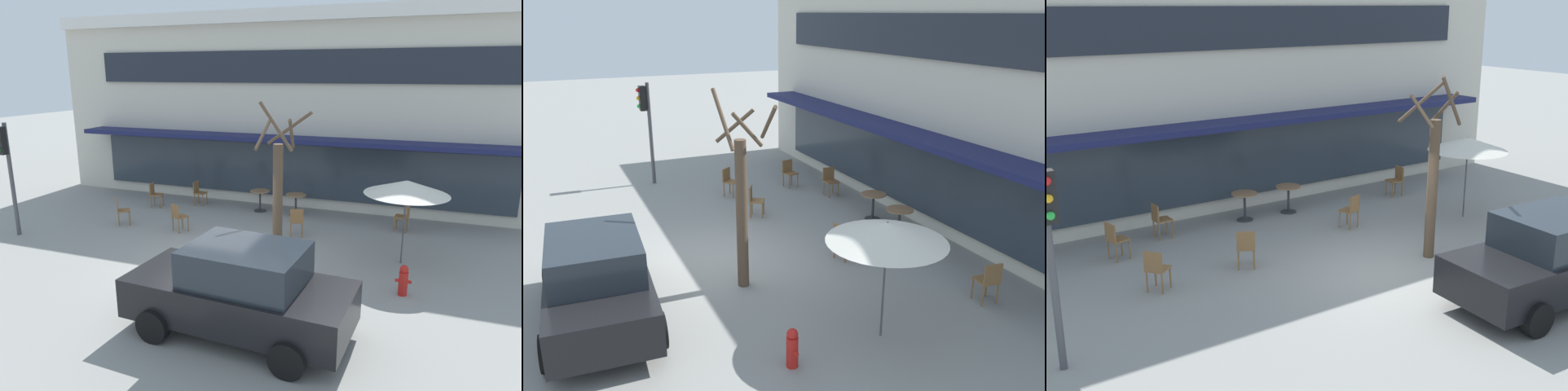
{
  "view_description": "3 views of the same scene",
  "coord_description": "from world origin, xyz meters",
  "views": [
    {
      "loc": [
        4.84,
        -9.89,
        4.78
      ],
      "look_at": [
        0.06,
        3.07,
        1.12
      ],
      "focal_mm": 32.0,
      "sensor_mm": 36.0,
      "label": 1
    },
    {
      "loc": [
        11.54,
        -3.31,
        5.56
      ],
      "look_at": [
        -0.79,
        2.31,
        1.04
      ],
      "focal_mm": 38.0,
      "sensor_mm": 36.0,
      "label": 2
    },
    {
      "loc": [
        -8.74,
        -9.67,
        5.6
      ],
      "look_at": [
        -0.27,
        2.63,
        1.2
      ],
      "focal_mm": 45.0,
      "sensor_mm": 36.0,
      "label": 3
    }
  ],
  "objects": [
    {
      "name": "cafe_chair_1",
      "position": [
        -2.29,
        2.06,
        0.53
      ],
      "size": [
        0.54,
        0.54,
        0.89
      ],
      "color": "olive",
      "rests_on": "ground"
    },
    {
      "name": "cafe_chair_0",
      "position": [
        4.26,
        4.47,
        0.53
      ],
      "size": [
        0.45,
        0.45,
        0.89
      ],
      "color": "olive",
      "rests_on": "ground"
    },
    {
      "name": "cafe_chair_2",
      "position": [
        -4.37,
        2.03,
        0.53
      ],
      "size": [
        0.56,
        0.56,
        0.89
      ],
      "color": "olive",
      "rests_on": "ground"
    },
    {
      "name": "patio_umbrella_green_folded",
      "position": [
        4.37,
        1.88,
        2.02
      ],
      "size": [
        2.1,
        2.1,
        2.2
      ],
      "color": "#4C4C51",
      "rests_on": "ground"
    },
    {
      "name": "ground_plane",
      "position": [
        0.0,
        0.0,
        0.0
      ],
      "size": [
        80.0,
        80.0,
        0.0
      ],
      "primitive_type": "plane",
      "color": "gray"
    },
    {
      "name": "street_tree",
      "position": [
        1.52,
        0.32,
        1.85
      ],
      "size": [
        1.2,
        1.18,
        4.18
      ],
      "color": "brown",
      "rests_on": "ground"
    },
    {
      "name": "cafe_table_streetside",
      "position": [
        0.66,
        4.92,
        0.52
      ],
      "size": [
        0.7,
        0.7,
        0.76
      ],
      "color": "#333338",
      "rests_on": "ground"
    },
    {
      "name": "building_facade",
      "position": [
        0.0,
        9.96,
        3.46
      ],
      "size": [
        18.95,
        9.1,
        6.93
      ],
      "color": "beige",
      "rests_on": "ground"
    },
    {
      "name": "cafe_table_near_wall",
      "position": [
        -0.68,
        5.0,
        0.52
      ],
      "size": [
        0.7,
        0.7,
        0.76
      ],
      "color": "#333338",
      "rests_on": "ground"
    },
    {
      "name": "cafe_chair_3",
      "position": [
        -4.48,
        4.17,
        0.53
      ],
      "size": [
        0.48,
        0.48,
        0.89
      ],
      "color": "olive",
      "rests_on": "ground"
    },
    {
      "name": "fire_hydrant",
      "position": [
        4.54,
        0.03,
        0.35
      ],
      "size": [
        0.36,
        0.2,
        0.71
      ],
      "color": "red",
      "rests_on": "ground"
    },
    {
      "name": "parked_sedan",
      "position": [
        1.78,
        -2.65,
        0.88
      ],
      "size": [
        4.3,
        2.21,
        1.76
      ],
      "color": "black",
      "rests_on": "ground"
    },
    {
      "name": "traffic_light_pole",
      "position": [
        -6.72,
        0.03,
        2.3
      ],
      "size": [
        0.26,
        0.44,
        3.4
      ],
      "color": "#47474C",
      "rests_on": "ground"
    },
    {
      "name": "cafe_chair_5",
      "position": [
        1.27,
        2.88,
        0.53
      ],
      "size": [
        0.5,
        0.5,
        0.89
      ],
      "color": "olive",
      "rests_on": "ground"
    },
    {
      "name": "cafe_chair_4",
      "position": [
        -3.1,
        4.96,
        0.53
      ],
      "size": [
        0.41,
        0.41,
        0.89
      ],
      "color": "olive",
      "rests_on": "ground"
    }
  ]
}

